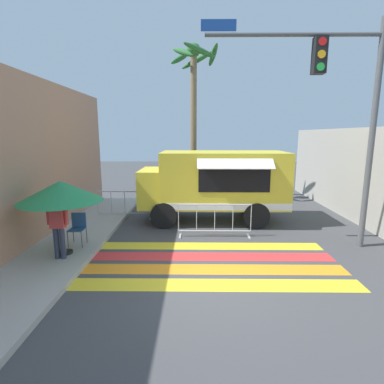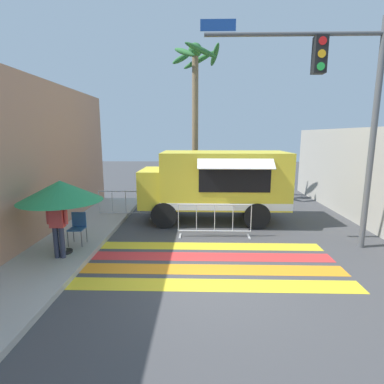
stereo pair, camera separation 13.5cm
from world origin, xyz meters
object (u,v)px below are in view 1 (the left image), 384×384
at_px(vendor_person, 58,221).
at_px(palm_tree, 194,89).
at_px(food_truck, 212,181).
at_px(traffic_signal_pole, 341,96).
at_px(folding_chair, 78,226).
at_px(patio_umbrella, 61,191).
at_px(barricade_side, 125,205).
at_px(barricade_front, 215,220).

xyz_separation_m(vendor_person, palm_tree, (3.29, 7.04, 4.07)).
bearing_deg(food_truck, traffic_signal_pole, -39.20).
xyz_separation_m(food_truck, folding_chair, (-3.89, -2.87, -0.82)).
height_order(folding_chair, vendor_person, vendor_person).
bearing_deg(vendor_person, palm_tree, 75.88).
distance_m(patio_umbrella, barricade_side, 4.10).
bearing_deg(patio_umbrella, barricade_front, 23.38).
bearing_deg(food_truck, palm_tree, 102.03).
relative_size(food_truck, barricade_side, 2.50).
bearing_deg(food_truck, barricade_front, -90.30).
bearing_deg(patio_umbrella, vendor_person, -87.73).
xyz_separation_m(traffic_signal_pole, barricade_side, (-6.52, 2.90, -3.64)).
height_order(patio_umbrella, palm_tree, palm_tree).
height_order(folding_chair, barricade_front, barricade_front).
xyz_separation_m(traffic_signal_pole, folding_chair, (-7.09, -0.26, -3.49)).
bearing_deg(barricade_side, patio_umbrella, -99.68).
bearing_deg(palm_tree, food_truck, -77.97).
bearing_deg(patio_umbrella, palm_tree, 63.85).
xyz_separation_m(traffic_signal_pole, patio_umbrella, (-7.18, -0.95, -2.39)).
relative_size(traffic_signal_pole, vendor_person, 3.60).
bearing_deg(palm_tree, barricade_front, -82.44).
relative_size(food_truck, folding_chair, 5.94).
height_order(traffic_signal_pole, palm_tree, palm_tree).
bearing_deg(barricade_side, folding_chair, -100.22).
height_order(vendor_person, barricade_side, vendor_person).
bearing_deg(barricade_front, vendor_person, -152.86).
height_order(traffic_signal_pole, folding_chair, traffic_signal_pole).
bearing_deg(barricade_side, barricade_front, -32.81).
distance_m(folding_chair, barricade_front, 4.02).
bearing_deg(traffic_signal_pole, barricade_front, 166.55).
bearing_deg(folding_chair, barricade_side, 77.90).
relative_size(patio_umbrella, barricade_side, 0.98).
distance_m(vendor_person, barricade_side, 4.25).
relative_size(food_truck, palm_tree, 0.74).
xyz_separation_m(food_truck, palm_tree, (-0.67, 3.17, 3.68)).
bearing_deg(palm_tree, patio_umbrella, -116.15).
bearing_deg(patio_umbrella, barricade_side, 80.32).
bearing_deg(traffic_signal_pole, folding_chair, -177.90).
distance_m(food_truck, vendor_person, 5.56).
bearing_deg(traffic_signal_pole, palm_tree, 123.86).
xyz_separation_m(patio_umbrella, barricade_front, (3.97, 1.72, -1.24)).
xyz_separation_m(food_truck, vendor_person, (-3.96, -3.87, -0.39)).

